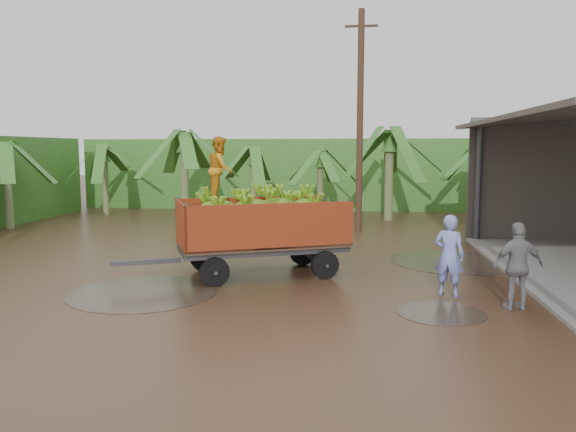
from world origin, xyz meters
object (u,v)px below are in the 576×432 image
Objects in this scene: man_blue at (449,255)px; utility_pole at (360,121)px; banana_trailer at (261,226)px; man_grey at (518,266)px.

man_blue is 0.21× the size of utility_pole.
banana_trailer is 5.90m from man_grey.
man_grey is (1.15, -0.87, -0.02)m from man_blue.
utility_pole reaches higher than man_blue.
man_blue is 9.95m from utility_pole.
banana_trailer is at bearing -35.35° from man_grey.
utility_pole is at bearing -85.31° from man_grey.
banana_trailer reaches higher than man_grey.
banana_trailer is at bearing 3.75° from man_blue.
banana_trailer is at bearing -106.93° from utility_pole.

